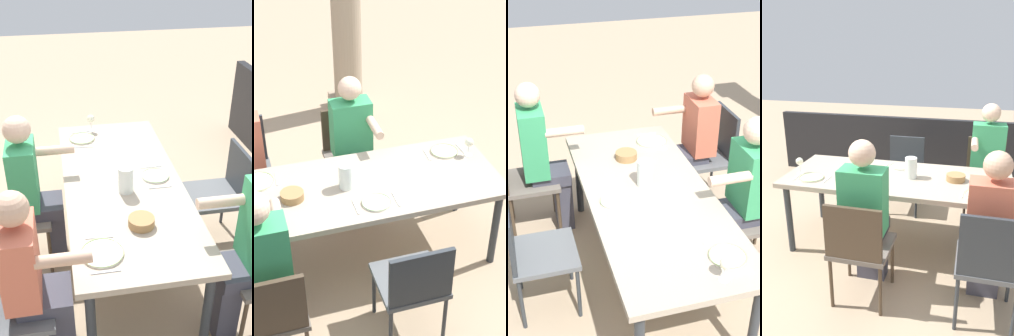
# 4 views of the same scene
# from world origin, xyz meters

# --- Properties ---
(ground_plane) EXTENTS (16.00, 16.00, 0.00)m
(ground_plane) POSITION_xyz_m (0.00, 0.00, 0.00)
(ground_plane) COLOR tan
(dining_table) EXTENTS (2.09, 0.87, 0.73)m
(dining_table) POSITION_xyz_m (0.00, 0.00, 0.67)
(dining_table) COLOR tan
(dining_table) RESTS_ON ground
(chair_west_north) EXTENTS (0.44, 0.44, 0.91)m
(chair_west_north) POSITION_xyz_m (-0.82, 0.86, 0.53)
(chair_west_north) COLOR #5B5E61
(chair_west_north) RESTS_ON ground
(chair_west_south) EXTENTS (0.44, 0.44, 0.91)m
(chair_west_south) POSITION_xyz_m (-0.82, -0.85, 0.53)
(chair_west_south) COLOR #6A6158
(chair_west_south) RESTS_ON ground
(chair_mid_south) EXTENTS (0.44, 0.44, 0.86)m
(chair_mid_south) POSITION_xyz_m (0.10, -0.85, 0.50)
(chair_mid_south) COLOR #5B5E61
(chair_mid_south) RESTS_ON ground
(diner_woman_green) EXTENTS (0.35, 0.49, 1.27)m
(diner_woman_green) POSITION_xyz_m (0.10, 0.66, 0.68)
(diner_woman_green) COLOR #3F3F4C
(diner_woman_green) RESTS_ON ground
(diner_man_white) EXTENTS (0.35, 0.49, 1.26)m
(diner_man_white) POSITION_xyz_m (-0.82, 0.65, 0.67)
(diner_man_white) COLOR #3F3F4C
(diner_man_white) RESTS_ON ground
(diner_guest_third) EXTENTS (0.35, 0.49, 1.33)m
(diner_guest_third) POSITION_xyz_m (-0.82, -0.66, 0.71)
(diner_guest_third) COLOR #3F3F4C
(diner_guest_third) RESTS_ON ground
(plate_0) EXTENTS (0.26, 0.26, 0.02)m
(plate_0) POSITION_xyz_m (-0.76, 0.25, 0.74)
(plate_0) COLOR silver
(plate_0) RESTS_ON dining_table
(fork_0) EXTENTS (0.02, 0.17, 0.01)m
(fork_0) POSITION_xyz_m (-0.91, 0.25, 0.73)
(fork_0) COLOR silver
(fork_0) RESTS_ON dining_table
(spoon_0) EXTENTS (0.03, 0.17, 0.01)m
(spoon_0) POSITION_xyz_m (-0.61, 0.25, 0.73)
(spoon_0) COLOR silver
(spoon_0) RESTS_ON dining_table
(plate_1) EXTENTS (0.21, 0.21, 0.02)m
(plate_1) POSITION_xyz_m (0.03, -0.25, 0.74)
(plate_1) COLOR white
(plate_1) RESTS_ON dining_table
(fork_1) EXTENTS (0.02, 0.17, 0.01)m
(fork_1) POSITION_xyz_m (-0.12, -0.25, 0.73)
(fork_1) COLOR silver
(fork_1) RESTS_ON dining_table
(spoon_1) EXTENTS (0.02, 0.17, 0.01)m
(spoon_1) POSITION_xyz_m (0.18, -0.25, 0.73)
(spoon_1) COLOR silver
(spoon_1) RESTS_ON dining_table
(plate_2) EXTENTS (0.22, 0.22, 0.02)m
(plate_2) POSITION_xyz_m (0.76, 0.24, 0.74)
(plate_2) COLOR silver
(plate_2) RESTS_ON dining_table
(wine_glass_2) EXTENTS (0.07, 0.07, 0.16)m
(wine_glass_2) POSITION_xyz_m (0.93, 0.14, 0.84)
(wine_glass_2) COLOR white
(wine_glass_2) RESTS_ON dining_table
(fork_2) EXTENTS (0.03, 0.17, 0.01)m
(fork_2) POSITION_xyz_m (0.61, 0.24, 0.73)
(fork_2) COLOR silver
(fork_2) RESTS_ON dining_table
(spoon_2) EXTENTS (0.02, 0.17, 0.01)m
(spoon_2) POSITION_xyz_m (0.91, 0.24, 0.73)
(spoon_2) COLOR silver
(spoon_2) RESTS_ON dining_table
(water_pitcher) EXTENTS (0.11, 0.11, 0.20)m
(water_pitcher) POSITION_xyz_m (-0.13, -0.00, 0.82)
(water_pitcher) COLOR white
(water_pitcher) RESTS_ON dining_table
(bread_basket) EXTENTS (0.17, 0.17, 0.06)m
(bread_basket) POSITION_xyz_m (-0.53, -0.03, 0.76)
(bread_basket) COLOR #9E7547
(bread_basket) RESTS_ON dining_table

